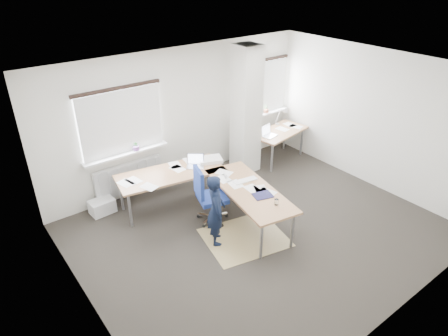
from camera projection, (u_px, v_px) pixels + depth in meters
ground at (259, 230)px, 7.09m from camera, size 6.00×6.00×0.00m
room_shell at (254, 129)px, 6.68m from camera, size 6.04×5.04×2.82m
floor_mat at (245, 237)px, 6.91m from camera, size 1.55×1.39×0.01m
white_crate at (102, 206)px, 7.53m from camera, size 0.46×0.34×0.27m
desk_main at (210, 182)px, 7.24m from camera, size 2.40×2.98×0.96m
desk_side at (279, 133)px, 9.23m from camera, size 1.50×0.93×1.22m
task_chair at (210, 206)px, 7.21m from camera, size 0.62×0.61×1.11m
person at (216, 210)px, 6.54m from camera, size 0.49×0.55×1.27m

